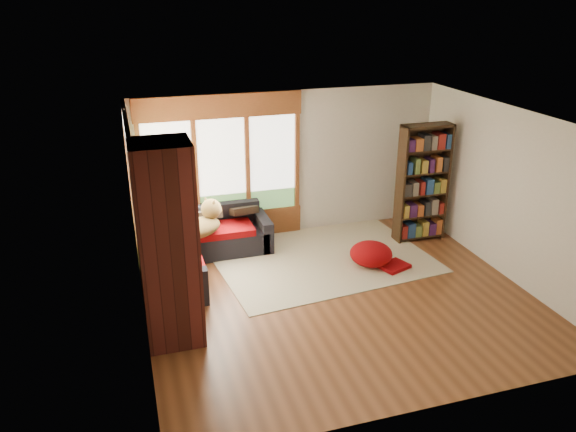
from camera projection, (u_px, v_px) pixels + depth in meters
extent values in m
plane|color=brown|center=(338.00, 296.00, 8.25)|extent=(5.50, 5.50, 0.00)
plane|color=white|center=(345.00, 121.00, 7.27)|extent=(5.50, 5.50, 0.00)
cube|color=silver|center=(288.00, 164.00, 9.97)|extent=(5.50, 0.04, 2.60)
cube|color=silver|center=(436.00, 304.00, 5.54)|extent=(5.50, 0.04, 2.60)
cube|color=silver|center=(137.00, 238.00, 7.01)|extent=(0.04, 5.00, 2.60)
cube|color=silver|center=(510.00, 194.00, 8.50)|extent=(0.04, 5.00, 2.60)
cube|color=brown|center=(222.00, 168.00, 9.60)|extent=(2.82, 0.10, 1.90)
cube|color=white|center=(222.00, 168.00, 9.60)|extent=(2.54, 0.09, 1.62)
cube|color=brown|center=(134.00, 202.00, 8.07)|extent=(0.10, 2.62, 1.90)
cube|color=white|center=(134.00, 202.00, 8.07)|extent=(0.09, 2.36, 1.62)
cube|color=#719F59|center=(131.00, 159.00, 8.66)|extent=(0.03, 0.72, 0.90)
cube|color=#471914|center=(168.00, 246.00, 6.80)|extent=(0.70, 0.70, 2.60)
cube|color=black|center=(204.00, 241.00, 9.54)|extent=(2.20, 0.90, 0.42)
cube|color=black|center=(199.00, 212.00, 9.70)|extent=(2.20, 0.20, 0.38)
cube|color=black|center=(260.00, 229.00, 9.77)|extent=(0.20, 0.90, 0.60)
cube|color=#930608|center=(198.00, 230.00, 9.30)|extent=(1.90, 0.66, 0.12)
cube|color=black|center=(169.00, 263.00, 8.79)|extent=(0.90, 2.20, 0.42)
cube|color=black|center=(143.00, 242.00, 8.54)|extent=(0.20, 2.20, 0.38)
cube|color=black|center=(176.00, 288.00, 7.87)|extent=(0.90, 0.20, 0.60)
cube|color=#930608|center=(178.00, 256.00, 8.41)|extent=(0.66, 1.20, 0.12)
cube|color=#930608|center=(171.00, 231.00, 9.25)|extent=(0.66, 0.66, 0.12)
cube|color=white|center=(320.00, 256.00, 9.45)|extent=(3.70, 2.97, 0.01)
cube|color=black|center=(444.00, 181.00, 9.88)|extent=(0.04, 0.30, 2.09)
cube|color=black|center=(400.00, 186.00, 9.65)|extent=(0.04, 0.30, 2.09)
cube|color=black|center=(418.00, 181.00, 9.89)|extent=(0.89, 0.02, 2.09)
cube|color=black|center=(417.00, 235.00, 10.14)|extent=(0.81, 0.28, 0.03)
cube|color=black|center=(419.00, 215.00, 9.99)|extent=(0.81, 0.28, 0.03)
cube|color=black|center=(421.00, 194.00, 9.84)|extent=(0.81, 0.28, 0.03)
cube|color=black|center=(424.00, 172.00, 9.69)|extent=(0.81, 0.28, 0.03)
cube|color=black|center=(426.00, 150.00, 9.54)|extent=(0.81, 0.28, 0.03)
cube|color=black|center=(428.00, 127.00, 9.39)|extent=(0.81, 0.28, 0.03)
cube|color=#726659|center=(423.00, 184.00, 9.75)|extent=(0.77, 0.22, 1.93)
ellipsoid|color=#930608|center=(371.00, 253.00, 9.13)|extent=(0.74, 0.74, 0.37)
ellipsoid|color=brown|center=(198.00, 222.00, 8.94)|extent=(0.98, 0.89, 0.28)
sphere|color=brown|center=(211.00, 209.00, 9.10)|extent=(0.46, 0.46, 0.33)
cone|color=brown|center=(208.00, 202.00, 9.01)|extent=(0.17, 0.17, 0.14)
ellipsoid|color=#362414|center=(173.00, 247.00, 8.07)|extent=(0.56, 0.84, 0.28)
sphere|color=#362414|center=(169.00, 231.00, 8.28)|extent=(0.35, 0.35, 0.33)
cone|color=#362414|center=(169.00, 224.00, 8.18)|extent=(0.13, 0.13, 0.14)
cube|color=black|center=(240.00, 202.00, 9.70)|extent=(0.45, 0.12, 0.45)
cube|color=black|center=(206.00, 206.00, 9.54)|extent=(0.45, 0.12, 0.45)
cube|color=black|center=(152.00, 222.00, 8.88)|extent=(0.45, 0.12, 0.45)
cube|color=black|center=(158.00, 250.00, 7.91)|extent=(0.45, 0.12, 0.45)
cube|color=#930608|center=(170.00, 209.00, 9.38)|extent=(0.42, 0.12, 0.42)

